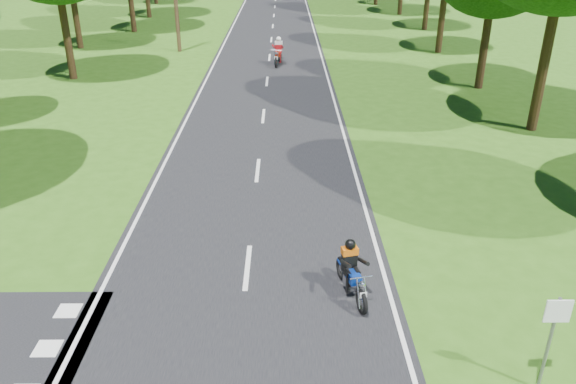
{
  "coord_description": "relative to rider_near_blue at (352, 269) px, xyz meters",
  "views": [
    {
      "loc": [
        0.91,
        -9.61,
        7.61
      ],
      "look_at": [
        1.01,
        4.0,
        1.1
      ],
      "focal_mm": 35.0,
      "sensor_mm": 36.0,
      "label": 1
    }
  ],
  "objects": [
    {
      "name": "road_sign",
      "position": [
        3.09,
        -2.87,
        0.65
      ],
      "size": [
        0.45,
        0.07,
        2.0
      ],
      "color": "slate",
      "rests_on": "ground"
    },
    {
      "name": "ground",
      "position": [
        -2.41,
        -0.86,
        -0.69
      ],
      "size": [
        160.0,
        160.0,
        0.0
      ],
      "primitive_type": "plane",
      "color": "#2D5613",
      "rests_on": "ground"
    },
    {
      "name": "road_markings",
      "position": [
        -2.54,
        47.27,
        -0.67
      ],
      "size": [
        7.4,
        140.0,
        0.01
      ],
      "color": "silver",
      "rests_on": "main_road"
    },
    {
      "name": "rider_far_red",
      "position": [
        -1.84,
        23.05,
        0.14
      ],
      "size": [
        0.91,
        2.02,
        1.62
      ],
      "primitive_type": null,
      "rotation": [
        0.0,
        0.0,
        -0.14
      ],
      "color": "#A5240C",
      "rests_on": "main_road"
    },
    {
      "name": "main_road",
      "position": [
        -2.41,
        49.14,
        -0.68
      ],
      "size": [
        7.0,
        140.0,
        0.02
      ],
      "primitive_type": "cube",
      "color": "black",
      "rests_on": "ground"
    },
    {
      "name": "rider_near_blue",
      "position": [
        0.0,
        0.0,
        0.0
      ],
      "size": [
        0.9,
        1.69,
        1.34
      ],
      "primitive_type": null,
      "rotation": [
        0.0,
        0.0,
        0.24
      ],
      "color": "#0D3298",
      "rests_on": "main_road"
    }
  ]
}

